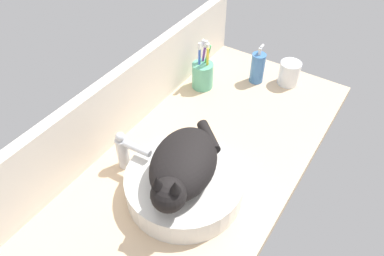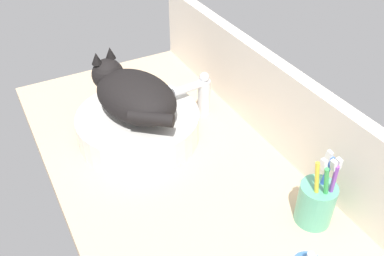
{
  "view_description": "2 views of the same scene",
  "coord_description": "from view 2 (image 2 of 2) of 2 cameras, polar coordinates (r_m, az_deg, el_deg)",
  "views": [
    {
      "loc": [
        -69.4,
        -40.64,
        87.06
      ],
      "look_at": [
        -2.58,
        2.89,
        10.78
      ],
      "focal_mm": 35.0,
      "sensor_mm": 36.0,
      "label": 1
    },
    {
      "loc": [
        71.26,
        -34.47,
        73.18
      ],
      "look_at": [
        -1.18,
        4.32,
        10.32
      ],
      "focal_mm": 40.0,
      "sensor_mm": 36.0,
      "label": 2
    }
  ],
  "objects": [
    {
      "name": "toothbrush_cup",
      "position": [
        0.96,
        16.24,
        -9.46
      ],
      "size": [
        7.92,
        7.92,
        18.69
      ],
      "color": "#5BB28E",
      "rests_on": "ground_plane"
    },
    {
      "name": "faucet",
      "position": [
        1.22,
        1.16,
        4.67
      ],
      "size": [
        3.6,
        11.85,
        13.6
      ],
      "color": "silver",
      "rests_on": "ground_plane"
    },
    {
      "name": "sink_basin",
      "position": [
        1.16,
        -7.12,
        0.37
      ],
      "size": [
        32.82,
        32.82,
        7.49
      ],
      "primitive_type": "cylinder",
      "color": "silver",
      "rests_on": "ground_plane"
    },
    {
      "name": "backsplash_panel",
      "position": [
        1.13,
        10.81,
        3.53
      ],
      "size": [
        116.71,
        3.6,
        22.92
      ],
      "primitive_type": "cube",
      "color": "silver",
      "rests_on": "ground_plane"
    },
    {
      "name": "cat",
      "position": [
        1.12,
        -7.96,
        4.55
      ],
      "size": [
        31.79,
        23.34,
        14.0
      ],
      "color": "black",
      "rests_on": "sink_basin"
    },
    {
      "name": "ground_plane",
      "position": [
        1.09,
        -1.72,
        -6.13
      ],
      "size": [
        116.71,
        58.91,
        4.0
      ],
      "primitive_type": "cube",
      "color": "#D1B28E"
    }
  ]
}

